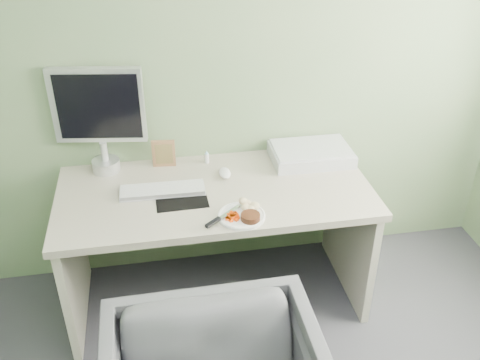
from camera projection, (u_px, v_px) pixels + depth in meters
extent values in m
plane|color=#71855D|center=(202.00, 48.00, 2.72)|extent=(3.50, 0.00, 3.50)
cube|color=#BCAF9D|center=(215.00, 193.00, 2.74)|extent=(1.60, 0.75, 0.04)
cube|color=#BEB7A2|center=(74.00, 265.00, 2.81)|extent=(0.04, 0.70, 0.69)
cube|color=#BEB7A2|center=(349.00, 234.00, 3.04)|extent=(0.04, 0.70, 0.69)
cylinder|color=white|center=(242.00, 216.00, 2.52)|extent=(0.22, 0.22, 0.01)
cylinder|color=black|center=(250.00, 217.00, 2.47)|extent=(0.09, 0.09, 0.03)
ellipsoid|color=tan|center=(248.00, 205.00, 2.54)|extent=(0.10, 0.08, 0.05)
cube|color=#D53A04|center=(232.00, 215.00, 2.48)|extent=(0.07, 0.06, 0.04)
cube|color=silver|center=(230.00, 212.00, 2.52)|extent=(0.12, 0.10, 0.01)
cube|color=black|center=(213.00, 222.00, 2.44)|extent=(0.08, 0.07, 0.02)
cube|color=black|center=(181.00, 198.00, 2.66)|extent=(0.26, 0.23, 0.00)
cube|color=white|center=(162.00, 190.00, 2.69)|extent=(0.42, 0.14, 0.02)
ellipsoid|color=white|center=(225.00, 173.00, 2.83)|extent=(0.06, 0.11, 0.04)
cube|color=#936144|center=(164.00, 153.00, 2.89)|extent=(0.13, 0.03, 0.16)
cylinder|color=white|center=(207.00, 158.00, 2.95)|extent=(0.03, 0.03, 0.06)
cone|color=#93CFEB|center=(207.00, 152.00, 2.93)|extent=(0.02, 0.02, 0.02)
cube|color=silver|center=(311.00, 154.00, 2.97)|extent=(0.44, 0.30, 0.07)
cylinder|color=silver|center=(106.00, 165.00, 2.87)|extent=(0.15, 0.15, 0.06)
cylinder|color=silver|center=(104.00, 151.00, 2.83)|extent=(0.04, 0.04, 0.11)
cube|color=silver|center=(98.00, 105.00, 2.72)|extent=(0.47, 0.11, 0.40)
cube|color=black|center=(98.00, 107.00, 2.70)|extent=(0.42, 0.07, 0.35)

